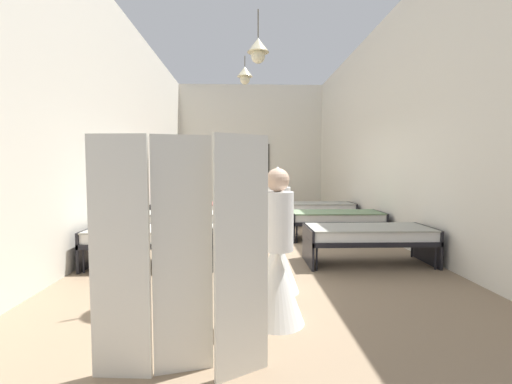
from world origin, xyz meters
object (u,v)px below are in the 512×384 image
bed_right_row_0 (368,235)px  bed_left_row_1 (177,219)px  nurse_near_aisle (277,248)px  patient_seated_primary (194,197)px  privacy_screen (182,257)px  bed_left_row_0 (152,237)px  nurse_mid_aisle (277,268)px  potted_plant (253,188)px  bed_left_row_2 (191,208)px  bed_right_row_2 (317,208)px  bed_right_row_1 (336,218)px  nurse_far_aisle (239,200)px

bed_right_row_0 → bed_left_row_1: size_ratio=1.00×
nurse_near_aisle → patient_seated_primary: size_ratio=1.86×
privacy_screen → bed_right_row_0: bearing=37.6°
bed_right_row_0 → bed_left_row_0: bearing=180.0°
nurse_mid_aisle → potted_plant: (-0.04, 8.01, 0.33)m
privacy_screen → bed_left_row_2: bearing=85.2°
bed_right_row_0 → nurse_near_aisle: 1.93m
bed_right_row_2 → nurse_near_aisle: size_ratio=1.28×
nurse_near_aisle → privacy_screen: 1.89m
bed_left_row_2 → nurse_near_aisle: nurse_near_aisle is taller
bed_right_row_1 → nurse_mid_aisle: size_ratio=1.28×
nurse_mid_aisle → nurse_far_aisle: same height
bed_left_row_1 → bed_right_row_1: bearing=0.0°
bed_left_row_0 → potted_plant: (1.66, 5.97, 0.42)m
bed_left_row_0 → patient_seated_primary: bearing=80.1°
bed_left_row_2 → bed_right_row_2: size_ratio=1.00×
bed_right_row_0 → nurse_far_aisle: bearing=111.2°
nurse_mid_aisle → patient_seated_primary: (-1.35, 4.04, 0.34)m
nurse_near_aisle → nurse_mid_aisle: same height
potted_plant → bed_left_row_2: bearing=-127.4°
nurse_far_aisle → bed_right_row_0: bearing=-165.5°
bed_right_row_0 → nurse_near_aisle: size_ratio=1.28×
bed_right_row_1 → nurse_far_aisle: bearing=121.1°
bed_right_row_0 → bed_right_row_1: 1.90m
bed_left_row_2 → nurse_mid_aisle: size_ratio=1.28×
nurse_far_aisle → potted_plant: size_ratio=1.12×
bed_right_row_2 → nurse_far_aisle: 2.55m
bed_left_row_1 → nurse_near_aisle: 3.57m
bed_right_row_0 → nurse_near_aisle: nurse_near_aisle is taller
potted_plant → bed_left_row_0: bearing=-105.6°
bed_right_row_2 → privacy_screen: size_ratio=1.12×
patient_seated_primary → privacy_screen: 4.89m
nurse_near_aisle → bed_left_row_0: bearing=125.8°
nurse_far_aisle → nurse_mid_aisle: bearing=176.9°
bed_right_row_0 → potted_plant: size_ratio=1.43×
bed_left_row_0 → potted_plant: size_ratio=1.43×
bed_left_row_1 → potted_plant: size_ratio=1.43×
bed_right_row_0 → nurse_near_aisle: (-1.51, -1.19, 0.09)m
bed_right_row_1 → bed_left_row_0: bearing=-150.0°
bed_right_row_1 → nurse_mid_aisle: 4.25m
bed_left_row_1 → bed_left_row_2: size_ratio=1.00×
nurse_mid_aisle → bed_left_row_2: bearing=-147.4°
bed_right_row_2 → bed_left_row_2: bearing=180.0°
bed_left_row_1 → patient_seated_primary: bearing=15.8°
potted_plant → privacy_screen: privacy_screen is taller
nurse_far_aisle → bed_left_row_1: bearing=153.3°
nurse_mid_aisle → nurse_far_aisle: (-0.46, 7.34, 0.00)m
bed_right_row_1 → bed_left_row_1: bearing=180.0°
bed_left_row_1 → nurse_mid_aisle: nurse_mid_aisle is taller
bed_left_row_1 → bed_right_row_2: same height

